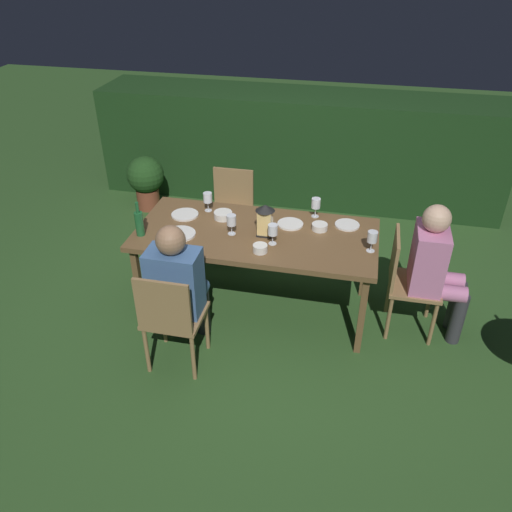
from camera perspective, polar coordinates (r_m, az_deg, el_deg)
The scene contains 23 objects.
ground_plane at distance 4.58m, azimuth 0.00°, elevation -5.59°, with size 16.00×16.00×0.00m, color #2D5123.
dining_table at distance 4.18m, azimuth 0.00°, elevation 2.00°, with size 1.95×0.90×0.76m.
chair_head_far at distance 4.25m, azimuth 16.35°, elevation -2.44°, with size 0.40×0.42×0.87m.
person_in_pink at distance 4.20m, azimuth 19.30°, elevation -1.04°, with size 0.48×0.38×1.15m.
chair_side_right_a at distance 5.10m, azimuth -2.79°, elevation 5.17°, with size 0.42×0.40×0.87m.
chair_side_left_a at distance 3.76m, azimuth -9.42°, elevation -6.61°, with size 0.42×0.40×0.87m.
person_in_blue at distance 3.81m, azimuth -8.60°, elevation -3.03°, with size 0.38×0.47×1.15m.
lantern_centerpiece at distance 4.06m, azimuth 1.02°, elevation 4.22°, with size 0.15×0.15×0.27m.
green_bottle_on_table at distance 4.17m, azimuth -12.83°, elevation 3.61°, with size 0.07×0.07×0.29m.
wine_glass_a at distance 3.95m, azimuth 12.79°, elevation 1.99°, with size 0.08×0.08×0.17m.
wine_glass_b at distance 4.46m, azimuth -5.38°, elevation 6.39°, with size 0.08×0.08×0.17m.
wine_glass_c at distance 3.95m, azimuth 1.88°, elevation 2.83°, with size 0.08×0.08×0.17m.
wine_glass_d at distance 4.37m, azimuth 6.67°, elevation 5.74°, with size 0.08×0.08×0.17m.
wine_glass_e at distance 4.08m, azimuth -2.75°, elevation 3.90°, with size 0.08×0.08×0.17m.
plate_a at distance 4.32m, azimuth 10.09°, elevation 3.42°, with size 0.20×0.20×0.01m, color white.
plate_b at distance 4.45m, azimuth -7.90°, elevation 4.58°, with size 0.23×0.23×0.01m, color white.
plate_c at distance 4.27m, azimuth 3.83°, elevation 3.57°, with size 0.21×0.21×0.01m, color white.
plate_d at distance 4.17m, azimuth -8.47°, elevation 2.45°, with size 0.26×0.26×0.01m, color white.
bowl_olives at distance 4.22m, azimuth 7.08°, elevation 3.26°, with size 0.13×0.13×0.05m.
bowl_bread at distance 4.36m, azimuth -3.68°, elevation 4.59°, with size 0.16×0.16×0.06m.
bowl_salad at distance 3.89m, azimuth 0.47°, elevation 0.88°, with size 0.11×0.11×0.06m.
hedge_backdrop at distance 6.31m, azimuth 4.71°, elevation 12.06°, with size 4.72×0.82×1.25m, color #193816.
potted_plant_by_hedge at distance 6.17m, azimuth -12.13°, elevation 8.36°, with size 0.43×0.43×0.64m.
Camera 1 is at (0.78, -3.51, 2.84)m, focal length 36.01 mm.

